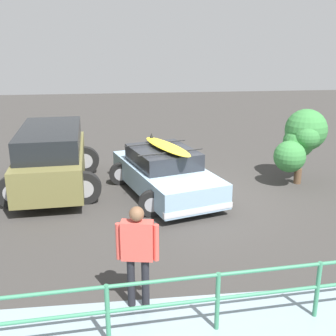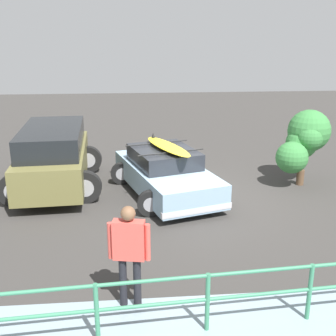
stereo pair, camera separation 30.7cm
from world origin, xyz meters
name	(u,v)px [view 1 (the left image)]	position (x,y,z in m)	size (l,w,h in m)	color
ground_plane	(191,197)	(0.00, 0.00, -0.01)	(44.00, 44.00, 0.02)	#383533
sedan_car	(165,173)	(0.70, -0.32, 0.62)	(3.12, 4.44, 1.55)	#8CADC6
suv_car	(52,157)	(3.84, -1.13, 0.93)	(2.81, 4.57, 1.79)	brown
person_bystander	(137,248)	(1.70, 4.72, 1.05)	(0.67, 0.29, 1.75)	black
railing_fence	(164,298)	(1.37, 5.49, 0.64)	(8.12, 0.65, 0.96)	#387F5B
bush_near_left	(301,138)	(-3.41, -0.87, 1.34)	(1.75, 1.62, 2.18)	brown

